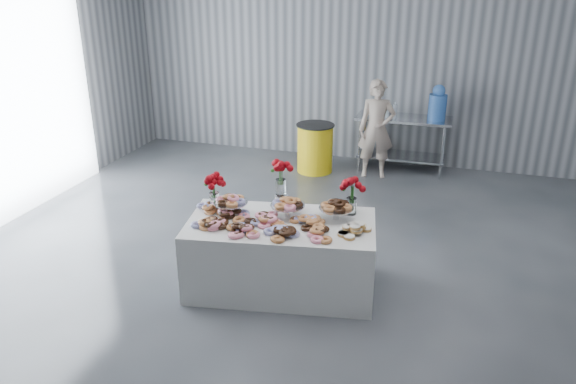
{
  "coord_description": "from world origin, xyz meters",
  "views": [
    {
      "loc": [
        1.65,
        -4.82,
        3.18
      ],
      "look_at": [
        -0.04,
        0.53,
        0.89
      ],
      "focal_mm": 35.0,
      "sensor_mm": 36.0,
      "label": 1
    }
  ],
  "objects_px": {
    "person": "(377,129)",
    "water_jug": "(438,104)",
    "display_table": "(281,255)",
    "prep_table": "(403,134)",
    "trash_barrel": "(315,148)"
  },
  "relations": [
    {
      "from": "display_table",
      "to": "water_jug",
      "type": "bearing_deg",
      "value": 72.71
    },
    {
      "from": "display_table",
      "to": "trash_barrel",
      "type": "xyz_separation_m",
      "value": [
        -0.59,
        3.57,
        0.02
      ]
    },
    {
      "from": "display_table",
      "to": "person",
      "type": "relative_size",
      "value": 1.23
    },
    {
      "from": "trash_barrel",
      "to": "water_jug",
      "type": "bearing_deg",
      "value": 14.2
    },
    {
      "from": "water_jug",
      "to": "person",
      "type": "height_order",
      "value": "person"
    },
    {
      "from": "prep_table",
      "to": "water_jug",
      "type": "distance_m",
      "value": 0.73
    },
    {
      "from": "person",
      "to": "water_jug",
      "type": "bearing_deg",
      "value": 12.83
    },
    {
      "from": "water_jug",
      "to": "person",
      "type": "bearing_deg",
      "value": -155.98
    },
    {
      "from": "person",
      "to": "display_table",
      "type": "bearing_deg",
      "value": -107.23
    },
    {
      "from": "display_table",
      "to": "prep_table",
      "type": "xyz_separation_m",
      "value": [
        0.76,
        4.03,
        0.24
      ]
    },
    {
      "from": "display_table",
      "to": "trash_barrel",
      "type": "distance_m",
      "value": 3.62
    },
    {
      "from": "display_table",
      "to": "water_jug",
      "type": "xyz_separation_m",
      "value": [
        1.26,
        4.03,
        0.77
      ]
    },
    {
      "from": "prep_table",
      "to": "water_jug",
      "type": "relative_size",
      "value": 2.71
    },
    {
      "from": "prep_table",
      "to": "water_jug",
      "type": "bearing_deg",
      "value": -0.0
    },
    {
      "from": "prep_table",
      "to": "water_jug",
      "type": "height_order",
      "value": "water_jug"
    }
  ]
}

